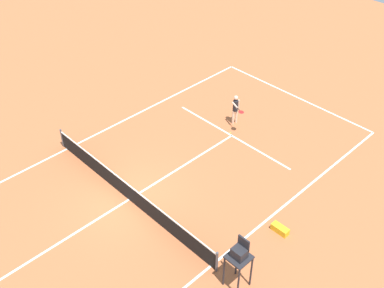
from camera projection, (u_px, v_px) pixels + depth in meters
name	position (u px, v px, depth m)	size (l,w,h in m)	color
ground_plane	(129.00, 199.00, 21.03)	(60.00, 60.00, 0.00)	#B76038
court_lines	(129.00, 199.00, 21.03)	(10.29, 25.09, 0.01)	white
tennis_net	(128.00, 191.00, 20.73)	(10.89, 0.10, 1.07)	#4C4C51
player_serving	(236.00, 108.00, 25.08)	(1.19, 0.94, 1.74)	beige
tennis_ball	(230.00, 133.00, 24.95)	(0.07, 0.07, 0.07)	#CCE033
umpire_chair	(239.00, 256.00, 16.52)	(0.80, 0.80, 2.41)	#232328
equipment_bag	(280.00, 229.00, 19.44)	(0.76, 0.32, 0.30)	yellow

